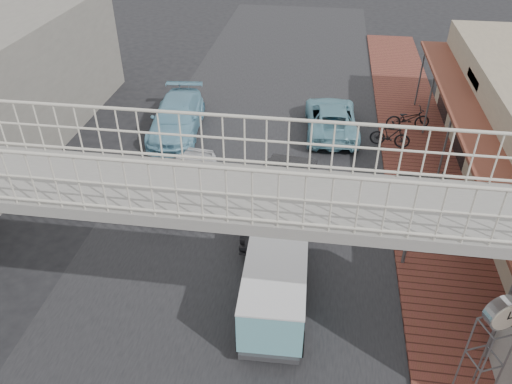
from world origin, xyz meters
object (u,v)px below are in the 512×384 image
(white_hatchback, at_px, (183,180))
(angkot_far, at_px, (177,118))
(angkot_van, at_px, (275,285))
(motorcycle_far, at_px, (390,136))
(street_clock, at_px, (501,318))
(dark_sedan, at_px, (282,200))
(arrow_sign, at_px, (449,195))
(angkot_curb, at_px, (331,118))
(motorcycle_near, at_px, (408,119))

(white_hatchback, bearing_deg, angkot_far, 115.97)
(angkot_van, relative_size, motorcycle_far, 2.21)
(white_hatchback, bearing_deg, motorcycle_far, 38.75)
(white_hatchback, height_order, street_clock, street_clock)
(dark_sedan, distance_m, arrow_sign, 5.43)
(angkot_far, bearing_deg, street_clock, -54.43)
(dark_sedan, distance_m, angkot_curb, 6.93)
(dark_sedan, distance_m, motorcycle_near, 8.81)
(motorcycle_near, relative_size, street_clock, 0.62)
(angkot_curb, distance_m, street_clock, 13.52)
(angkot_curb, height_order, arrow_sign, arrow_sign)
(dark_sedan, relative_size, street_clock, 1.56)
(angkot_van, distance_m, arrow_sign, 5.39)
(angkot_curb, bearing_deg, street_clock, 100.63)
(angkot_van, xyz_separation_m, motorcycle_near, (4.71, 11.61, -0.52))
(angkot_van, height_order, street_clock, street_clock)
(angkot_van, bearing_deg, white_hatchback, 125.11)
(white_hatchback, xyz_separation_m, angkot_curb, (5.26, 5.83, 0.00))
(dark_sedan, distance_m, angkot_van, 4.34)
(dark_sedan, xyz_separation_m, street_clock, (5.05, -6.13, 1.90))
(angkot_far, relative_size, motorcycle_far, 3.02)
(motorcycle_far, relative_size, street_clock, 0.53)
(angkot_curb, xyz_separation_m, motorcycle_near, (3.41, 0.53, -0.05))
(white_hatchback, distance_m, motorcycle_far, 9.03)
(white_hatchback, height_order, arrow_sign, arrow_sign)
(angkot_van, bearing_deg, dark_sedan, 91.23)
(angkot_curb, relative_size, angkot_far, 0.94)
(angkot_far, xyz_separation_m, street_clock, (10.32, -11.81, 1.97))
(motorcycle_far, distance_m, street_clock, 11.93)
(dark_sedan, relative_size, angkot_curb, 1.03)
(motorcycle_near, xyz_separation_m, motorcycle_far, (-0.91, -1.73, -0.01))
(angkot_van, distance_m, motorcycle_far, 10.60)
(motorcycle_near, distance_m, motorcycle_far, 1.95)
(white_hatchback, height_order, motorcycle_far, white_hatchback)
(white_hatchback, height_order, dark_sedan, dark_sedan)
(street_clock, bearing_deg, white_hatchback, 118.01)
(arrow_sign, bearing_deg, street_clock, -83.20)
(angkot_van, xyz_separation_m, street_clock, (4.82, -1.82, 1.57))
(street_clock, relative_size, arrow_sign, 0.96)
(street_clock, bearing_deg, angkot_van, 136.21)
(angkot_curb, relative_size, motorcycle_near, 2.43)
(angkot_curb, distance_m, angkot_van, 11.16)
(motorcycle_near, height_order, street_clock, street_clock)
(angkot_van, bearing_deg, motorcycle_near, 66.03)
(angkot_van, height_order, arrow_sign, arrow_sign)
(motorcycle_near, xyz_separation_m, arrow_sign, (-0.21, -9.12, 2.13))
(angkot_van, xyz_separation_m, motorcycle_far, (3.80, 9.88, -0.53))
(motorcycle_far, relative_size, arrow_sign, 0.51)
(motorcycle_far, bearing_deg, street_clock, -165.30)
(angkot_far, xyz_separation_m, motorcycle_near, (10.21, 1.62, -0.12))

